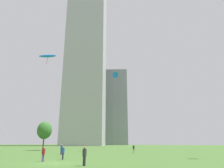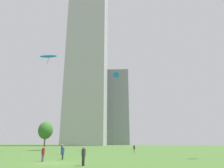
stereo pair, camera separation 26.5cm
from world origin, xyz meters
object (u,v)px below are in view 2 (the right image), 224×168
person_standing_2 (43,153)px  kite_flying_1 (115,75)px  person_standing_1 (134,148)px  person_standing_0 (63,152)px  distant_highrise_0 (116,107)px  kite_flying_3 (48,56)px  park_tree_0 (46,130)px  distant_highrise_1 (88,58)px  person_standing_3 (62,149)px  person_standing_4 (83,155)px

person_standing_2 → kite_flying_1: kite_flying_1 is taller
person_standing_1 → person_standing_2: person_standing_2 is taller
person_standing_0 → distant_highrise_0: (-35.48, 126.56, 27.43)m
kite_flying_1 → kite_flying_3: bearing=-159.1°
person_standing_1 → person_standing_2: (-5.45, -19.44, 0.01)m
person_standing_0 → distant_highrise_0: bearing=4.4°
park_tree_0 → distant_highrise_1: size_ratio=0.07×
person_standing_0 → distant_highrise_0: size_ratio=0.03×
person_standing_1 → person_standing_0: bearing=10.0°
kite_flying_3 → distant_highrise_1: 82.16m
person_standing_0 → person_standing_3: bearing=22.2°
kite_flying_1 → distant_highrise_0: 109.37m
person_standing_3 → person_standing_4: bearing=88.5°
park_tree_0 → person_standing_1: bearing=-14.4°
kite_flying_3 → park_tree_0: bearing=119.6°
distant_highrise_1 → person_standing_2: bearing=-81.5°
person_standing_4 → park_tree_0: 38.14m
person_standing_1 → kite_flying_1: size_ratio=0.08×
person_standing_1 → person_standing_4: bearing=27.5°
person_standing_2 → person_standing_4: 6.30m
person_standing_2 → person_standing_0: bearing=-20.9°
person_standing_1 → distant_highrise_1: 101.49m
person_standing_1 → person_standing_4: (0.51, -21.48, 0.07)m
person_standing_3 → person_standing_1: bearing=176.1°
distant_highrise_0 → person_standing_0: bearing=-90.8°
kite_flying_3 → person_standing_2: bearing=-50.7°
person_standing_3 → distant_highrise_1: (-36.42, 79.89, 53.86)m
kite_flying_1 → park_tree_0: 23.36m
person_standing_3 → kite_flying_1: (4.70, 14.55, 17.16)m
person_standing_0 → person_standing_3: person_standing_3 is taller
person_standing_0 → person_standing_4: (5.30, -4.89, 0.07)m
distant_highrise_0 → kite_flying_1: bearing=-88.1°
person_standing_2 → distant_highrise_1: size_ratio=0.01×
person_standing_1 → distant_highrise_0: bearing=-133.8°
person_standing_2 → person_standing_4: person_standing_4 is taller
park_tree_0 → kite_flying_1: bearing=0.6°
person_standing_1 → person_standing_2: size_ratio=0.99×
kite_flying_3 → distant_highrise_1: bearing=109.4°
distant_highrise_0 → distant_highrise_1: distant_highrise_1 is taller
distant_highrise_0 → person_standing_4: bearing=-89.3°
person_standing_2 → person_standing_4: size_ratio=0.94×
person_standing_4 → kite_flying_3: bearing=157.8°
person_standing_0 → distant_highrise_0: distant_highrise_0 is taller
person_standing_2 → kite_flying_3: (-16.35, 20.00, 22.10)m
kite_flying_3 → distant_highrise_0: distant_highrise_0 is taller
kite_flying_1 → person_standing_0: bearing=-87.4°
kite_flying_3 → park_tree_0: size_ratio=3.24×
distant_highrise_0 → person_standing_2: bearing=-91.4°
person_standing_4 → kite_flying_3: kite_flying_3 is taller
person_standing_4 → distant_highrise_0: 140.32m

